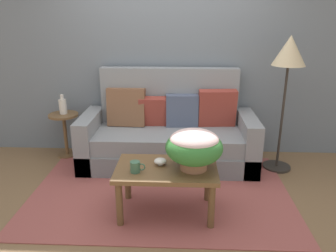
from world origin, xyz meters
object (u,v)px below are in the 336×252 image
object	(u,v)px
couch	(168,135)
coffee_mug	(136,167)
table_vase	(63,106)
coffee_table	(166,175)
snack_bowl	(160,161)
side_table	(65,127)
floor_lamp	(289,60)
potted_plant	(194,146)

from	to	relation	value
couch	coffee_mug	world-z (taller)	couch
couch	table_vase	size ratio (longest dim) A/B	8.38
coffee_table	snack_bowl	bearing A→B (deg)	138.04
snack_bowl	table_vase	bearing A→B (deg)	137.25
snack_bowl	table_vase	distance (m)	1.84
snack_bowl	table_vase	xyz separation A→B (m)	(-1.34, 1.24, 0.18)
side_table	coffee_mug	xyz separation A→B (m)	(1.13, -1.39, 0.13)
couch	floor_lamp	bearing A→B (deg)	-4.95
snack_bowl	couch	bearing A→B (deg)	88.53
coffee_table	side_table	world-z (taller)	side_table
couch	coffee_table	bearing A→B (deg)	-88.45
coffee_table	floor_lamp	size ratio (longest dim) A/B	0.59
potted_plant	coffee_mug	distance (m)	0.56
coffee_table	table_vase	xyz separation A→B (m)	(-1.40, 1.29, 0.29)
floor_lamp	coffee_mug	xyz separation A→B (m)	(-1.59, -1.15, -0.79)
snack_bowl	side_table	bearing A→B (deg)	137.52
couch	side_table	bearing A→B (deg)	174.49
couch	coffee_mug	bearing A→B (deg)	-100.72
floor_lamp	coffee_mug	size ratio (longest dim) A/B	11.76
floor_lamp	potted_plant	world-z (taller)	floor_lamp
coffee_table	coffee_mug	bearing A→B (deg)	-157.63
floor_lamp	table_vase	distance (m)	2.81
couch	snack_bowl	size ratio (longest dim) A/B	17.94
coffee_mug	snack_bowl	size ratio (longest dim) A/B	1.14
floor_lamp	potted_plant	distance (m)	1.62
coffee_table	coffee_mug	size ratio (longest dim) A/B	6.89
coffee_table	table_vase	bearing A→B (deg)	137.28
potted_plant	side_table	bearing A→B (deg)	141.86
couch	coffee_table	distance (m)	1.15
potted_plant	snack_bowl	bearing A→B (deg)	167.65
side_table	coffee_mug	distance (m)	1.80
side_table	snack_bowl	bearing A→B (deg)	-42.48
coffee_table	potted_plant	size ratio (longest dim) A/B	1.81
snack_bowl	table_vase	world-z (taller)	table_vase
coffee_table	floor_lamp	bearing A→B (deg)	38.07
side_table	snack_bowl	size ratio (longest dim) A/B	4.93
side_table	snack_bowl	xyz separation A→B (m)	(1.34, -1.23, 0.11)
couch	snack_bowl	world-z (taller)	couch
potted_plant	table_vase	world-z (taller)	potted_plant
coffee_mug	side_table	bearing A→B (deg)	129.08
floor_lamp	table_vase	world-z (taller)	floor_lamp
side_table	couch	bearing A→B (deg)	-5.51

